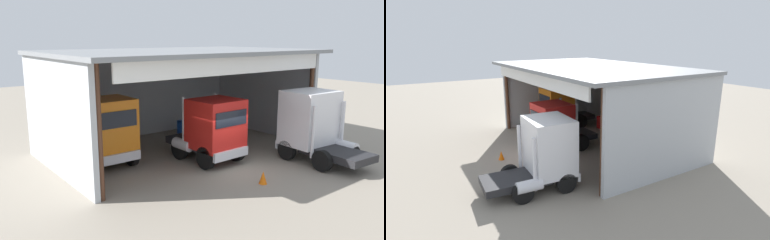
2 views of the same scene
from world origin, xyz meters
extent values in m
plane|color=gray|center=(0.00, 0.00, 0.00)|extent=(80.00, 80.00, 0.00)
cube|color=#ADB2B7|center=(0.00, 8.26, 2.68)|extent=(13.70, 0.24, 5.36)
cube|color=#ADB2B7|center=(-6.85, 4.13, 2.68)|extent=(0.24, 8.26, 5.36)
cube|color=#ADB2B7|center=(6.85, 4.13, 2.68)|extent=(0.24, 8.26, 5.36)
cube|color=gray|center=(0.00, 3.76, 5.46)|extent=(14.30, 9.00, 0.20)
cylinder|color=#4C2D1E|center=(-6.60, 0.15, 2.68)|extent=(0.24, 0.24, 5.36)
cylinder|color=#4C2D1E|center=(6.60, 0.15, 2.68)|extent=(0.24, 0.24, 5.36)
cube|color=white|center=(0.00, -0.29, 5.01)|extent=(12.33, 0.12, 0.90)
cube|color=orange|center=(-4.59, 3.64, 2.11)|extent=(2.35, 2.17, 2.56)
cube|color=black|center=(-4.60, 2.55, 2.56)|extent=(1.99, 0.08, 0.77)
cube|color=silver|center=(-4.60, 2.52, 0.73)|extent=(2.22, 0.18, 0.44)
cube|color=#232326|center=(-4.57, 5.37, 0.76)|extent=(1.78, 3.15, 0.36)
cylinder|color=silver|center=(-3.53, 4.86, 1.91)|extent=(0.18, 0.18, 2.66)
cylinder|color=silver|center=(-5.63, 4.88, 1.91)|extent=(0.18, 0.18, 2.66)
cylinder|color=silver|center=(-5.63, 5.08, 0.88)|extent=(0.57, 1.20, 0.56)
cylinder|color=black|center=(-3.57, 3.20, 0.58)|extent=(0.31, 1.16, 1.16)
cylinder|color=black|center=(-5.61, 3.22, 0.58)|extent=(0.31, 1.16, 1.16)
cylinder|color=black|center=(-3.55, 5.36, 0.58)|extent=(0.31, 1.16, 1.16)
cylinder|color=black|center=(-5.59, 5.38, 0.58)|extent=(0.31, 1.16, 1.16)
cube|color=red|center=(-0.04, 0.93, 2.03)|extent=(2.39, 2.18, 2.44)
cube|color=black|center=(-0.02, -0.15, 2.46)|extent=(2.00, 0.10, 0.73)
cube|color=silver|center=(-0.02, -0.18, 0.71)|extent=(2.23, 0.20, 0.44)
cube|color=#232326|center=(-0.07, 2.55, 0.74)|extent=(1.82, 2.98, 0.36)
cylinder|color=silver|center=(1.00, 2.17, 1.94)|extent=(0.18, 0.18, 2.76)
cylinder|color=silver|center=(-1.12, 2.13, 1.94)|extent=(0.18, 0.18, 2.76)
cylinder|color=silver|center=(-1.12, 2.23, 0.86)|extent=(0.58, 1.21, 0.56)
cylinder|color=black|center=(0.99, 0.53, 0.56)|extent=(0.32, 1.12, 1.12)
cylinder|color=black|center=(-1.06, 0.49, 0.56)|extent=(0.32, 1.12, 1.12)
cylinder|color=black|center=(0.96, 2.57, 0.56)|extent=(0.32, 1.12, 1.12)
cylinder|color=black|center=(-1.09, 2.54, 0.56)|extent=(0.32, 1.12, 1.12)
cube|color=white|center=(4.29, -1.46, 2.16)|extent=(2.64, 2.24, 2.80)
cube|color=black|center=(4.36, -0.40, 2.65)|extent=(2.13, 0.21, 0.84)
cube|color=silver|center=(4.36, -0.37, 0.66)|extent=(2.39, 0.33, 0.44)
cube|color=#232326|center=(4.16, -3.23, 0.69)|extent=(2.10, 3.35, 0.36)
cylinder|color=silver|center=(3.08, -2.56, 1.79)|extent=(0.18, 0.18, 2.56)
cylinder|color=silver|center=(5.33, -2.72, 1.79)|extent=(0.18, 0.18, 2.56)
cylinder|color=silver|center=(5.31, -3.01, 0.81)|extent=(0.64, 1.24, 0.56)
cylinder|color=black|center=(3.22, -0.97, 0.51)|extent=(0.37, 1.04, 1.02)
cylinder|color=black|center=(5.42, -1.12, 0.51)|extent=(0.37, 1.04, 1.02)
cylinder|color=black|center=(3.06, -3.15, 0.51)|extent=(0.37, 1.04, 1.02)
cylinder|color=black|center=(5.26, -3.30, 0.51)|extent=(0.37, 1.04, 1.02)
cylinder|color=#194CB2|center=(2.22, 6.85, 0.43)|extent=(0.58, 0.58, 0.87)
cube|color=red|center=(-2.56, 6.91, 0.50)|extent=(0.90, 0.60, 1.00)
cone|color=orange|center=(-0.34, -2.53, 0.28)|extent=(0.36, 0.36, 0.56)
camera|label=1|loc=(-12.63, -13.19, 6.25)|focal=36.49mm
camera|label=2|loc=(17.17, -7.70, 7.34)|focal=28.27mm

